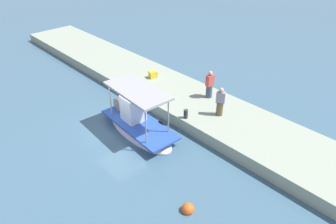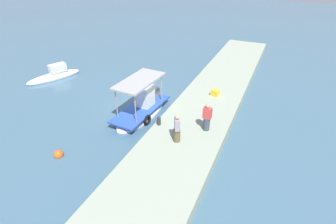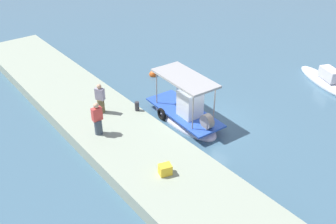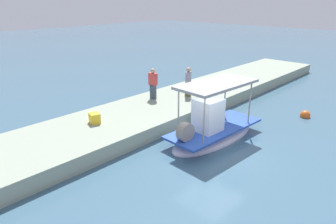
{
  "view_description": "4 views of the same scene",
  "coord_description": "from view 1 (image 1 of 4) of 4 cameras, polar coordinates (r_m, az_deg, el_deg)",
  "views": [
    {
      "loc": [
        -12.39,
        8.0,
        10.16
      ],
      "look_at": [
        -1.75,
        -2.02,
        1.03
      ],
      "focal_mm": 33.27,
      "sensor_mm": 36.0,
      "label": 1
    },
    {
      "loc": [
        -14.4,
        -8.67,
        9.58
      ],
      "look_at": [
        -1.29,
        -2.75,
        0.96
      ],
      "focal_mm": 28.02,
      "sensor_mm": 36.0,
      "label": 2
    },
    {
      "loc": [
        12.32,
        -12.27,
        11.22
      ],
      "look_at": [
        -0.79,
        -1.84,
        1.07
      ],
      "focal_mm": 39.59,
      "sensor_mm": 36.0,
      "label": 3
    },
    {
      "loc": [
        10.06,
        6.82,
        6.13
      ],
      "look_at": [
        -0.22,
        -2.8,
        0.94
      ],
      "focal_mm": 33.07,
      "sensor_mm": 36.0,
      "label": 4
    }
  ],
  "objects": [
    {
      "name": "dock_quay",
      "position": [
        20.16,
        1.76,
        2.85
      ],
      "size": [
        36.0,
        4.27,
        0.7
      ],
      "primitive_type": "cube",
      "color": "#94A18C",
      "rests_on": "ground_plane"
    },
    {
      "name": "cargo_crate",
      "position": [
        21.78,
        -2.77,
        6.89
      ],
      "size": [
        0.56,
        0.63,
        0.47
      ],
      "primitive_type": "cube",
      "rotation": [
        0.0,
        0.0,
        1.28
      ],
      "color": "yellow",
      "rests_on": "dock_quay"
    },
    {
      "name": "marker_buoy",
      "position": [
        13.28,
        3.67,
        -17.32
      ],
      "size": [
        0.53,
        0.53,
        0.53
      ],
      "color": "#DF5B1D",
      "rests_on": "ground_plane"
    },
    {
      "name": "ground_plane",
      "position": [
        17.91,
        -8.59,
        -2.99
      ],
      "size": [
        120.0,
        120.0,
        0.0
      ],
      "primitive_type": "plane",
      "color": "#3F6378"
    },
    {
      "name": "fisherman_near_bollard",
      "position": [
        19.19,
        7.61,
        4.83
      ],
      "size": [
        0.4,
        0.5,
        1.75
      ],
      "color": "#3A4654",
      "rests_on": "dock_quay"
    },
    {
      "name": "fisherman_by_crate",
      "position": [
        17.47,
        9.54,
        1.67
      ],
      "size": [
        0.55,
        0.51,
        1.7
      ],
      "color": "brown",
      "rests_on": "dock_quay"
    },
    {
      "name": "main_fishing_boat",
      "position": [
        17.33,
        -5.49,
        -2.15
      ],
      "size": [
        5.26,
        2.19,
        3.02
      ],
      "color": "silver",
      "rests_on": "ground_plane"
    },
    {
      "name": "mooring_bollard",
      "position": [
        17.23,
        3.27,
        -0.36
      ],
      "size": [
        0.24,
        0.24,
        0.51
      ],
      "primitive_type": "cylinder",
      "color": "#2D2D33",
      "rests_on": "dock_quay"
    }
  ]
}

